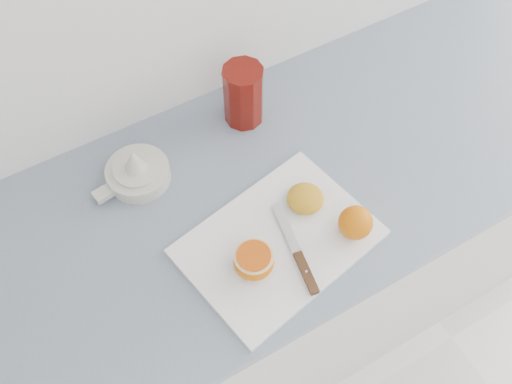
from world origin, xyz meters
TOP-DOWN VIEW (x-y plane):
  - counter at (-0.19, 1.70)m, footprint 2.48×0.64m
  - cutting_board at (-0.15, 1.56)m, footprint 0.42×0.34m
  - whole_orange at (-0.01, 1.50)m, footprint 0.07×0.07m
  - half_orange at (-0.22, 1.54)m, footprint 0.08×0.08m
  - squeezed_shell at (-0.06, 1.61)m, footprint 0.08×0.08m
  - paring_knife at (-0.14, 1.49)m, footprint 0.05×0.21m
  - citrus_juicer at (-0.33, 1.85)m, footprint 0.18×0.14m
  - red_tumbler at (-0.05, 1.89)m, footprint 0.09×0.09m

SIDE VIEW (x-z plane):
  - counter at x=-0.19m, z-range 0.00..0.89m
  - cutting_board at x=-0.15m, z-range 0.89..0.90m
  - paring_knife at x=-0.14m, z-range 0.90..0.92m
  - citrus_juicer at x=-0.33m, z-range 0.87..0.96m
  - squeezed_shell at x=-0.06m, z-range 0.90..0.94m
  - half_orange at x=-0.22m, z-range 0.90..0.95m
  - whole_orange at x=-0.01m, z-range 0.90..0.97m
  - red_tumbler at x=-0.05m, z-range 0.88..1.04m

